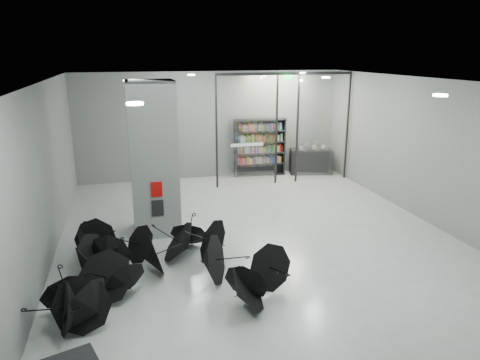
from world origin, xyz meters
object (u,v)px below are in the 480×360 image
object	(u,v)px
column	(153,159)
shop_counter	(311,161)
umbrella_cluster	(147,271)
bookshelf	(260,147)

from	to	relation	value
column	shop_counter	bearing A→B (deg)	34.65
column	shop_counter	xyz separation A→B (m)	(6.40, 4.42, -1.51)
column	umbrella_cluster	distance (m)	3.41
shop_counter	column	bearing A→B (deg)	-132.65
bookshelf	column	bearing A→B (deg)	-127.68
umbrella_cluster	shop_counter	bearing A→B (deg)	47.09
umbrella_cluster	bookshelf	bearing A→B (deg)	57.97
shop_counter	umbrella_cluster	world-z (taller)	umbrella_cluster
shop_counter	bookshelf	bearing A→B (deg)	-176.44
column	bookshelf	size ratio (longest dim) A/B	1.82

